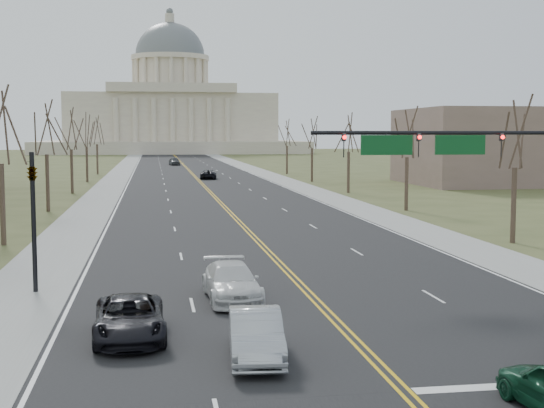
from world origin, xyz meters
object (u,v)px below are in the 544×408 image
object	(u,v)px
signal_mast	(459,155)
car_sb_inner_lead	(256,335)
car_far_nb	(208,174)
car_sb_outer_lead	(130,318)
car_sb_inner_second	(232,282)
signal_left	(33,206)
car_far_sb	(174,161)

from	to	relation	value
signal_mast	car_sb_inner_lead	bearing A→B (deg)	-134.81
signal_mast	car_far_nb	xyz separation A→B (m)	(-5.81, 78.81, -5.06)
car_sb_outer_lead	car_sb_inner_second	size ratio (longest dim) A/B	0.97
signal_left	car_sb_inner_lead	bearing A→B (deg)	-53.89
car_far_sb	car_far_nb	bearing A→B (deg)	-92.75
signal_mast	car_sb_inner_second	bearing A→B (deg)	-165.16
car_sb_inner_lead	signal_mast	bearing A→B (deg)	49.48
car_sb_inner_second	car_far_nb	size ratio (longest dim) A/B	1.04
signal_mast	signal_left	world-z (taller)	signal_mast
signal_left	car_sb_inner_lead	xyz separation A→B (m)	(8.02, -11.00, -2.97)
car_sb_inner_lead	car_far_nb	size ratio (longest dim) A/B	0.90
signal_left	car_far_sb	bearing A→B (deg)	85.75
signal_mast	car_sb_outer_lead	bearing A→B (deg)	-151.14
car_sb_outer_lead	car_far_sb	xyz separation A→B (m)	(5.31, 136.01, 0.15)
signal_mast	car_far_sb	bearing A→B (deg)	94.22
signal_mast	car_sb_inner_lead	distance (m)	16.29
car_sb_inner_second	car_far_sb	world-z (taller)	car_far_sb
car_sb_outer_lead	car_far_nb	xyz separation A→B (m)	(8.93, 86.93, -0.00)
car_far_sb	car_sb_outer_lead	bearing A→B (deg)	-99.20
signal_mast	car_far_nb	distance (m)	79.19
signal_left	car_sb_outer_lead	size ratio (longest dim) A/B	1.21
signal_left	car_far_nb	distance (m)	79.95
signal_mast	car_far_nb	size ratio (longest dim) A/B	2.46
car_sb_outer_lead	car_sb_inner_second	world-z (taller)	car_sb_inner_second
signal_left	car_far_sb	xyz separation A→B (m)	(9.51, 127.88, -2.87)
car_sb_inner_second	signal_left	bearing A→B (deg)	158.44
car_sb_outer_lead	car_far_nb	bearing A→B (deg)	82.41
car_sb_inner_lead	car_sb_outer_lead	bearing A→B (deg)	147.33
signal_mast	car_sb_outer_lead	xyz separation A→B (m)	(-14.74, -8.12, -5.06)
signal_mast	car_sb_inner_lead	xyz separation A→B (m)	(-10.92, -11.00, -5.02)
car_far_sb	car_sb_inner_lead	bearing A→B (deg)	-97.58
car_sb_inner_second	car_far_nb	bearing A→B (deg)	84.35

